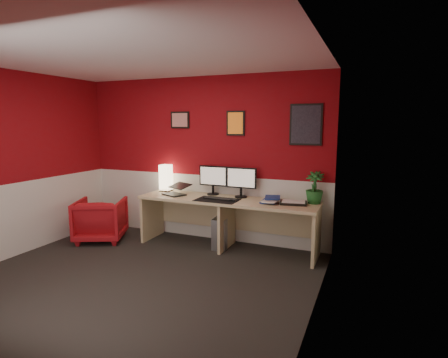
{
  "coord_description": "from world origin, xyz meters",
  "views": [
    {
      "loc": [
        2.46,
        -3.24,
        1.79
      ],
      "look_at": [
        0.6,
        1.21,
        1.05
      ],
      "focal_mm": 28.81,
      "sensor_mm": 36.0,
      "label": 1
    }
  ],
  "objects_px": {
    "zen_tray": "(293,203)",
    "armchair": "(101,220)",
    "shoji_lamp": "(166,179)",
    "monitor_left": "(213,176)",
    "potted_plant": "(315,188)",
    "monitor_right": "(241,178)",
    "pc_tower": "(223,232)",
    "laptop": "(174,188)",
    "desk": "(227,224)"
  },
  "relations": [
    {
      "from": "potted_plant",
      "to": "armchair",
      "type": "bearing_deg",
      "value": -169.16
    },
    {
      "from": "shoji_lamp",
      "to": "zen_tray",
      "type": "xyz_separation_m",
      "value": [
        2.07,
        -0.15,
        -0.18
      ]
    },
    {
      "from": "desk",
      "to": "armchair",
      "type": "relative_size",
      "value": 3.65
    },
    {
      "from": "desk",
      "to": "shoji_lamp",
      "type": "bearing_deg",
      "value": 170.11
    },
    {
      "from": "shoji_lamp",
      "to": "monitor_left",
      "type": "distance_m",
      "value": 0.81
    },
    {
      "from": "laptop",
      "to": "monitor_right",
      "type": "xyz_separation_m",
      "value": [
        0.99,
        0.23,
        0.18
      ]
    },
    {
      "from": "pc_tower",
      "to": "desk",
      "type": "bearing_deg",
      "value": -34.74
    },
    {
      "from": "pc_tower",
      "to": "zen_tray",
      "type": "bearing_deg",
      "value": -5.95
    },
    {
      "from": "zen_tray",
      "to": "shoji_lamp",
      "type": "bearing_deg",
      "value": 175.81
    },
    {
      "from": "laptop",
      "to": "armchair",
      "type": "relative_size",
      "value": 0.46
    },
    {
      "from": "zen_tray",
      "to": "monitor_right",
      "type": "bearing_deg",
      "value": 169.45
    },
    {
      "from": "monitor_left",
      "to": "armchair",
      "type": "relative_size",
      "value": 0.81
    },
    {
      "from": "laptop",
      "to": "monitor_left",
      "type": "bearing_deg",
      "value": 50.87
    },
    {
      "from": "pc_tower",
      "to": "armchair",
      "type": "relative_size",
      "value": 0.63
    },
    {
      "from": "desk",
      "to": "zen_tray",
      "type": "xyz_separation_m",
      "value": [
        0.95,
        0.04,
        0.38
      ]
    },
    {
      "from": "monitor_right",
      "to": "laptop",
      "type": "bearing_deg",
      "value": -166.74
    },
    {
      "from": "desk",
      "to": "shoji_lamp",
      "type": "xyz_separation_m",
      "value": [
        -1.13,
        0.2,
        0.56
      ]
    },
    {
      "from": "desk",
      "to": "shoji_lamp",
      "type": "relative_size",
      "value": 6.5
    },
    {
      "from": "desk",
      "to": "armchair",
      "type": "bearing_deg",
      "value": -168.25
    },
    {
      "from": "laptop",
      "to": "monitor_right",
      "type": "distance_m",
      "value": 1.03
    },
    {
      "from": "monitor_right",
      "to": "pc_tower",
      "type": "distance_m",
      "value": 0.84
    },
    {
      "from": "potted_plant",
      "to": "armchair",
      "type": "distance_m",
      "value": 3.25
    },
    {
      "from": "desk",
      "to": "armchair",
      "type": "distance_m",
      "value": 1.99
    },
    {
      "from": "desk",
      "to": "pc_tower",
      "type": "relative_size",
      "value": 5.78
    },
    {
      "from": "zen_tray",
      "to": "armchair",
      "type": "xyz_separation_m",
      "value": [
        -2.89,
        -0.45,
        -0.42
      ]
    },
    {
      "from": "zen_tray",
      "to": "armchair",
      "type": "relative_size",
      "value": 0.49
    },
    {
      "from": "shoji_lamp",
      "to": "monitor_right",
      "type": "distance_m",
      "value": 1.27
    },
    {
      "from": "monitor_right",
      "to": "zen_tray",
      "type": "relative_size",
      "value": 1.66
    },
    {
      "from": "zen_tray",
      "to": "pc_tower",
      "type": "relative_size",
      "value": 0.78
    },
    {
      "from": "shoji_lamp",
      "to": "zen_tray",
      "type": "relative_size",
      "value": 1.14
    },
    {
      "from": "shoji_lamp",
      "to": "monitor_right",
      "type": "xyz_separation_m",
      "value": [
        1.27,
        -0.0,
        0.09
      ]
    },
    {
      "from": "laptop",
      "to": "potted_plant",
      "type": "bearing_deg",
      "value": 30.78
    },
    {
      "from": "pc_tower",
      "to": "shoji_lamp",
      "type": "bearing_deg",
      "value": 166.17
    },
    {
      "from": "pc_tower",
      "to": "armchair",
      "type": "distance_m",
      "value": 1.91
    },
    {
      "from": "monitor_left",
      "to": "zen_tray",
      "type": "height_order",
      "value": "monitor_left"
    },
    {
      "from": "shoji_lamp",
      "to": "monitor_left",
      "type": "relative_size",
      "value": 0.69
    },
    {
      "from": "armchair",
      "to": "laptop",
      "type": "bearing_deg",
      "value": 173.31
    },
    {
      "from": "shoji_lamp",
      "to": "monitor_left",
      "type": "xyz_separation_m",
      "value": [
        0.81,
        0.03,
        0.09
      ]
    },
    {
      "from": "desk",
      "to": "monitor_left",
      "type": "xyz_separation_m",
      "value": [
        -0.32,
        0.22,
        0.66
      ]
    },
    {
      "from": "desk",
      "to": "monitor_left",
      "type": "distance_m",
      "value": 0.76
    },
    {
      "from": "monitor_left",
      "to": "pc_tower",
      "type": "xyz_separation_m",
      "value": [
        0.23,
        -0.18,
        -0.8
      ]
    },
    {
      "from": "zen_tray",
      "to": "potted_plant",
      "type": "bearing_deg",
      "value": 31.61
    },
    {
      "from": "pc_tower",
      "to": "potted_plant",
      "type": "bearing_deg",
      "value": 0.83
    },
    {
      "from": "monitor_right",
      "to": "pc_tower",
      "type": "bearing_deg",
      "value": -147.82
    },
    {
      "from": "laptop",
      "to": "zen_tray",
      "type": "relative_size",
      "value": 0.94
    },
    {
      "from": "potted_plant",
      "to": "pc_tower",
      "type": "xyz_separation_m",
      "value": [
        -1.28,
        -0.15,
        -0.72
      ]
    },
    {
      "from": "monitor_left",
      "to": "monitor_right",
      "type": "xyz_separation_m",
      "value": [
        0.46,
        -0.03,
        0.0
      ]
    },
    {
      "from": "laptop",
      "to": "armchair",
      "type": "height_order",
      "value": "laptop"
    },
    {
      "from": "monitor_right",
      "to": "potted_plant",
      "type": "xyz_separation_m",
      "value": [
        1.05,
        0.0,
        -0.07
      ]
    },
    {
      "from": "shoji_lamp",
      "to": "potted_plant",
      "type": "bearing_deg",
      "value": -0.02
    }
  ]
}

